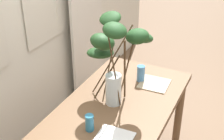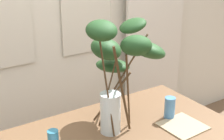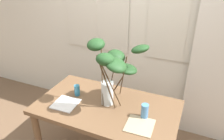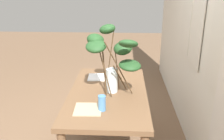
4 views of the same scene
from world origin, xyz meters
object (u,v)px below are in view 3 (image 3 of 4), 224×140
Objects in this scene: vase_with_branches at (115,67)px; drinking_glass_blue_right at (145,111)px; dining_table at (107,114)px; drinking_glass_blue_left at (77,90)px; plate_square_left at (66,104)px; plate_square_right at (140,125)px.

drinking_glass_blue_right is at bearing -13.80° from vase_with_branches.
vase_with_branches is at bearing 42.20° from dining_table.
drinking_glass_blue_left is (-0.43, -0.01, -0.36)m from vase_with_branches.
dining_table is 0.43m from plate_square_left.
plate_square_right reaches higher than dining_table.
plate_square_left is (-0.79, -0.12, -0.07)m from drinking_glass_blue_right.
dining_table is 2.00× the size of vase_with_branches.
drinking_glass_blue_right is (0.77, -0.07, 0.01)m from drinking_glass_blue_left.
vase_with_branches is at bearing 23.82° from plate_square_left.
drinking_glass_blue_left is 0.50× the size of plate_square_right.
plate_square_right is at bearing -14.67° from drinking_glass_blue_left.
dining_table is at bearing -137.80° from vase_with_branches.
dining_table is 10.01× the size of drinking_glass_blue_right.
plate_square_right is (0.76, -0.20, -0.06)m from drinking_glass_blue_left.
drinking_glass_blue_left is 0.85× the size of drinking_glass_blue_right.
plate_square_right is (-0.00, -0.13, -0.07)m from drinking_glass_blue_right.
vase_with_branches is 5.85× the size of drinking_glass_blue_left.
plate_square_left is (-0.45, -0.20, -0.42)m from vase_with_branches.
drinking_glass_blue_left is at bearing 173.06° from dining_table.
plate_square_left is (-0.02, -0.19, -0.06)m from drinking_glass_blue_left.
vase_with_branches reaches higher than dining_table.
vase_with_branches is 5.00× the size of drinking_glass_blue_right.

